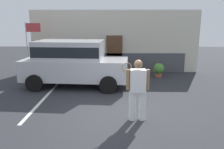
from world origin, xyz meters
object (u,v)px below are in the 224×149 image
object	(u,v)px
parked_suv	(73,61)
tennis_player_man	(138,89)
potted_plant_by_porch	(159,69)
flag_pole	(30,39)

from	to	relation	value
parked_suv	tennis_player_man	world-z (taller)	parked_suv
potted_plant_by_porch	flag_pole	bearing A→B (deg)	178.03
parked_suv	potted_plant_by_porch	distance (m)	4.58
parked_suv	potted_plant_by_porch	xyz separation A→B (m)	(4.15, 1.78, -0.74)
tennis_player_man	potted_plant_by_porch	xyz separation A→B (m)	(1.62, 5.41, -0.54)
parked_suv	tennis_player_man	bearing A→B (deg)	-51.48
parked_suv	tennis_player_man	size ratio (longest dim) A/B	2.59
potted_plant_by_porch	flag_pole	world-z (taller)	flag_pole
parked_suv	flag_pole	size ratio (longest dim) A/B	1.66
tennis_player_man	flag_pole	world-z (taller)	flag_pole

